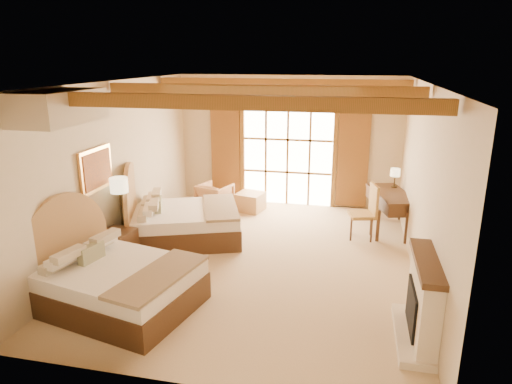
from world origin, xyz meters
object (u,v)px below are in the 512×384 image
(armchair, at_px, (215,197))
(desk, at_px, (390,210))
(nightstand, at_px, (118,248))
(bed_far, at_px, (177,219))
(bed_near, at_px, (109,279))

(armchair, height_order, desk, desk)
(armchair, bearing_deg, nightstand, 93.60)
(armchair, bearing_deg, bed_far, 101.04)
(nightstand, height_order, armchair, armchair)
(bed_near, xyz_separation_m, nightstand, (-0.59, 1.33, -0.11))
(armchair, xyz_separation_m, desk, (4.09, -0.45, 0.11))
(bed_far, height_order, armchair, bed_far)
(nightstand, relative_size, desk, 0.38)
(bed_far, height_order, desk, bed_far)
(bed_near, bearing_deg, armchair, 100.40)
(bed_near, height_order, desk, bed_near)
(bed_far, xyz_separation_m, armchair, (0.20, 1.92, -0.10))
(armchair, relative_size, desk, 0.44)
(armchair, distance_m, desk, 4.11)
(nightstand, bearing_deg, bed_far, 74.67)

